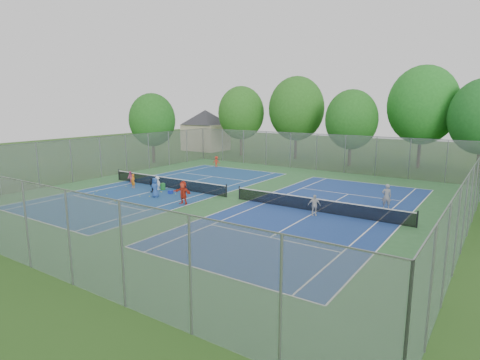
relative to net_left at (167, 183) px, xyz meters
The scene contains 39 objects.
ground 7.01m from the net_left, ahead, with size 120.00×120.00×0.00m, color #264D18.
court_pad 7.01m from the net_left, ahead, with size 32.00×32.00×0.01m, color #316836.
court_left 0.44m from the net_left, ahead, with size 10.97×23.77×0.01m, color navy.
court_right 14.01m from the net_left, ahead, with size 10.97×23.77×0.01m, color navy.
net_left is the anchor object (origin of this frame).
net_right 14.00m from the net_left, ahead, with size 12.87×0.10×0.91m, color black.
fence_north 17.53m from the net_left, 66.37° to the left, with size 32.00×0.10×4.00m, color gray.
fence_south 17.53m from the net_left, 66.37° to the right, with size 32.00×0.10×4.00m, color gray.
fence_west 9.13m from the net_left, behind, with size 32.00×0.10×4.00m, color gray.
fence_east 23.05m from the net_left, ahead, with size 32.00×0.10×4.00m, color gray.
house 28.55m from the net_left, 122.01° to the left, with size 11.03×11.03×7.30m.
tree_nw 23.72m from the net_left, 107.65° to the left, with size 6.40×6.40×9.58m.
tree_nl 23.81m from the net_left, 87.51° to the left, with size 7.20×7.20×10.69m.
tree_nc 23.38m from the net_left, 66.80° to the left, with size 6.00×6.00×8.85m.
tree_nr 29.59m from the net_left, 56.31° to the left, with size 7.60×7.60×11.42m.
tree_side_w 16.34m from the net_left, 140.19° to the left, with size 5.60×5.60×8.47m.
ball_crate 2.41m from the net_left, 39.97° to the right, with size 0.32×0.32×0.27m, color #172FAF.
ball_hopper 0.96m from the net_left, 69.51° to the right, with size 0.30×0.30×0.59m, color #248532.
student_a 2.97m from the net_left, 144.67° to the right, with size 0.46×0.30×1.25m, color orange.
student_b 4.09m from the net_left, behind, with size 0.57×0.44×1.17m, color #D15188.
student_c 1.14m from the net_left, 92.30° to the right, with size 0.76×0.44×1.17m, color silver.
student_d 2.03m from the net_left, 83.64° to the right, with size 0.70×0.29×1.20m, color black.
student_e 3.57m from the net_left, 61.23° to the right, with size 0.76×0.50×1.56m, color #274B8F.
student_f 6.14m from the net_left, 34.94° to the right, with size 1.61×0.51×1.73m, color red.
child_far_baseline 12.04m from the net_left, 106.43° to the left, with size 0.81×0.47×1.26m, color red.
instructor 18.04m from the net_left, 11.38° to the left, with size 0.65×0.42×1.77m, color gray.
teen_court_b 14.25m from the net_left, ahead, with size 0.83×0.34×1.41m, color silver.
tennis_ball_0 5.23m from the net_left, 113.35° to the right, with size 0.07×0.07×0.07m, color #A6CB2F.
tennis_ball_1 6.13m from the net_left, 120.43° to the right, with size 0.07×0.07×0.07m, color #C6DE33.
tennis_ball_2 5.88m from the net_left, 87.30° to the right, with size 0.07×0.07×0.07m, color #B8DD33.
tennis_ball_3 3.56m from the net_left, 69.11° to the right, with size 0.07×0.07×0.07m, color yellow.
tennis_ball_4 1.78m from the net_left, 64.63° to the right, with size 0.07×0.07×0.07m, color #BECD2F.
tennis_ball_5 3.77m from the net_left, 150.72° to the right, with size 0.07×0.07×0.07m, color #C4D231.
tennis_ball_6 5.87m from the net_left, 128.45° to the right, with size 0.07×0.07×0.07m, color #C6E835.
tennis_ball_7 7.00m from the net_left, 107.93° to the right, with size 0.07×0.07×0.07m, color #B6C72E.
tennis_ball_8 6.82m from the net_left, 83.01° to the right, with size 0.07×0.07×0.07m, color #E4F338.
tennis_ball_9 3.74m from the net_left, 81.23° to the right, with size 0.07×0.07×0.07m, color #B2D331.
tennis_ball_10 2.87m from the net_left, 32.48° to the right, with size 0.07×0.07×0.07m, color #CBEF37.
tennis_ball_11 1.93m from the net_left, 60.13° to the right, with size 0.07×0.07×0.07m, color yellow.
Camera 1 is at (17.46, -24.86, 7.36)m, focal length 30.00 mm.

